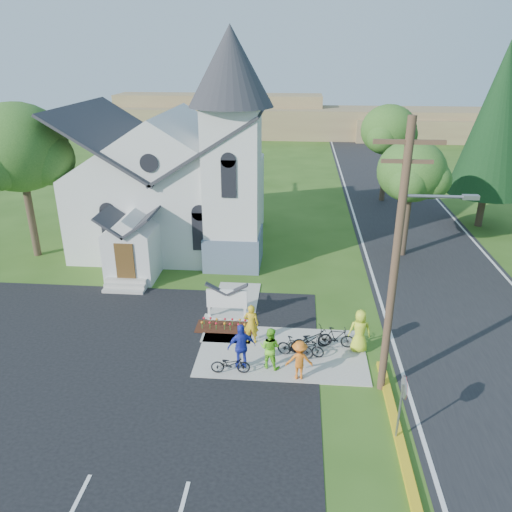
# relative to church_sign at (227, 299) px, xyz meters

# --- Properties ---
(ground) EXTENTS (120.00, 120.00, 0.00)m
(ground) POSITION_rel_church_sign_xyz_m (1.20, -3.20, -1.03)
(ground) COLOR #305317
(ground) RESTS_ON ground
(parking_lot) EXTENTS (20.00, 16.00, 0.02)m
(parking_lot) POSITION_rel_church_sign_xyz_m (-5.80, -5.20, -1.02)
(parking_lot) COLOR black
(parking_lot) RESTS_ON ground
(road) EXTENTS (8.00, 90.00, 0.02)m
(road) POSITION_rel_church_sign_xyz_m (11.20, 11.80, -1.02)
(road) COLOR black
(road) RESTS_ON ground
(sidewalk) EXTENTS (7.00, 4.00, 0.05)m
(sidewalk) POSITION_rel_church_sign_xyz_m (2.70, -2.70, -1.00)
(sidewalk) COLOR #A8A298
(sidewalk) RESTS_ON ground
(church) EXTENTS (12.35, 12.00, 13.00)m
(church) POSITION_rel_church_sign_xyz_m (-4.28, 9.28, 4.22)
(church) COLOR silver
(church) RESTS_ON ground
(church_sign) EXTENTS (2.20, 0.40, 1.70)m
(church_sign) POSITION_rel_church_sign_xyz_m (0.00, 0.00, 0.00)
(church_sign) COLOR #A8A298
(church_sign) RESTS_ON ground
(flower_bed) EXTENTS (2.60, 1.10, 0.07)m
(flower_bed) POSITION_rel_church_sign_xyz_m (0.00, -0.90, -0.99)
(flower_bed) COLOR #35180E
(flower_bed) RESTS_ON ground
(utility_pole) EXTENTS (3.45, 0.28, 10.00)m
(utility_pole) POSITION_rel_church_sign_xyz_m (6.56, -4.70, 4.38)
(utility_pole) COLOR #4A3425
(utility_pole) RESTS_ON ground
(stop_sign) EXTENTS (0.11, 0.76, 2.48)m
(stop_sign) POSITION_rel_church_sign_xyz_m (6.63, -7.40, 0.75)
(stop_sign) COLOR gray
(stop_sign) RESTS_ON ground
(tree_lot_corner) EXTENTS (5.60, 5.60, 9.15)m
(tree_lot_corner) POSITION_rel_church_sign_xyz_m (-12.80, 6.80, 5.58)
(tree_lot_corner) COLOR #3B2E20
(tree_lot_corner) RESTS_ON ground
(tree_road_near) EXTENTS (4.00, 4.00, 7.05)m
(tree_road_near) POSITION_rel_church_sign_xyz_m (9.70, 8.80, 4.18)
(tree_road_near) COLOR #3B2E20
(tree_road_near) RESTS_ON ground
(tree_road_mid) EXTENTS (4.40, 4.40, 7.80)m
(tree_road_mid) POSITION_rel_church_sign_xyz_m (10.20, 20.80, 4.75)
(tree_road_mid) COLOR #3B2E20
(tree_road_mid) RESTS_ON ground
(conifer) EXTENTS (5.20, 5.20, 12.40)m
(conifer) POSITION_rel_church_sign_xyz_m (16.20, 14.80, 6.36)
(conifer) COLOR #3B2E20
(conifer) RESTS_ON ground
(distant_hills) EXTENTS (61.00, 10.00, 5.60)m
(distant_hills) POSITION_rel_church_sign_xyz_m (4.56, 53.13, 1.15)
(distant_hills) COLOR #876C4B
(distant_hills) RESTS_ON ground
(cyclist_0) EXTENTS (0.67, 0.46, 1.79)m
(cyclist_0) POSITION_rel_church_sign_xyz_m (1.33, -2.00, -0.08)
(cyclist_0) COLOR gold
(cyclist_0) RESTS_ON sidewalk
(bike_0) EXTENTS (1.57, 0.65, 0.81)m
(bike_0) POSITION_rel_church_sign_xyz_m (0.74, -4.30, -0.57)
(bike_0) COLOR black
(bike_0) RESTS_ON sidewalk
(cyclist_1) EXTENTS (1.02, 0.91, 1.75)m
(cyclist_1) POSITION_rel_church_sign_xyz_m (2.25, -3.76, -0.10)
(cyclist_1) COLOR #72DB29
(cyclist_1) RESTS_ON sidewalk
(bike_1) EXTENTS (1.61, 0.84, 0.93)m
(bike_1) POSITION_rel_church_sign_xyz_m (3.25, -2.98, -0.51)
(bike_1) COLOR black
(bike_1) RESTS_ON sidewalk
(cyclist_2) EXTENTS (1.22, 0.81, 1.93)m
(cyclist_2) POSITION_rel_church_sign_xyz_m (1.13, -3.90, -0.01)
(cyclist_2) COLOR #2432B6
(cyclist_2) RESTS_ON sidewalk
(bike_2) EXTENTS (1.63, 0.95, 0.81)m
(bike_2) POSITION_rel_church_sign_xyz_m (3.69, -2.80, -0.57)
(bike_2) COLOR black
(bike_2) RESTS_ON sidewalk
(cyclist_3) EXTENTS (1.09, 0.68, 1.62)m
(cyclist_3) POSITION_rel_church_sign_xyz_m (3.41, -4.40, -0.17)
(cyclist_3) COLOR orange
(cyclist_3) RESTS_ON sidewalk
(bike_3) EXTENTS (1.58, 0.55, 0.93)m
(bike_3) POSITION_rel_church_sign_xyz_m (4.98, -2.09, -0.51)
(bike_3) COLOR black
(bike_3) RESTS_ON sidewalk
(cyclist_4) EXTENTS (0.94, 0.62, 1.90)m
(cyclist_4) POSITION_rel_church_sign_xyz_m (5.90, -2.27, -0.03)
(cyclist_4) COLOR #CEE72B
(cyclist_4) RESTS_ON sidewalk
(bike_4) EXTENTS (1.96, 1.37, 0.98)m
(bike_4) POSITION_rel_church_sign_xyz_m (3.90, -2.37, -0.49)
(bike_4) COLOR black
(bike_4) RESTS_ON sidewalk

